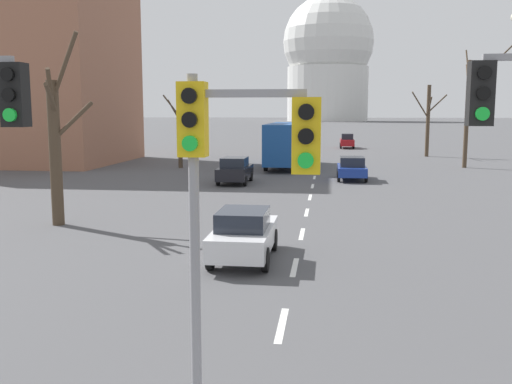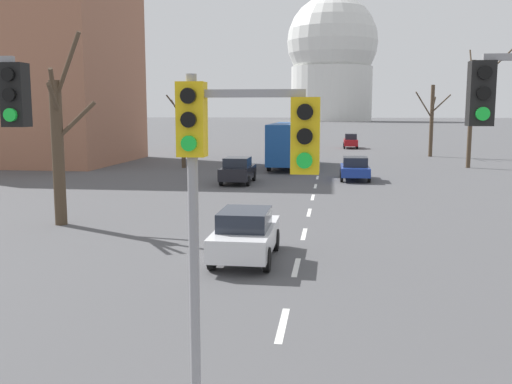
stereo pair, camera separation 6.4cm
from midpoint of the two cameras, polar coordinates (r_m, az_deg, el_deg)
The scene contains 20 objects.
lane_stripe_1 at distance 12.26m, azimuth 2.44°, elevation -13.13°, with size 0.16×2.00×0.01m, color silver.
lane_stripe_2 at distance 16.52m, azimuth 3.77°, elevation -7.50°, with size 0.16×2.00×0.01m, color silver.
lane_stripe_3 at distance 20.89m, azimuth 4.53°, elevation -4.20°, with size 0.16×2.00×0.01m, color silver.
lane_stripe_4 at distance 25.30m, azimuth 5.02°, elevation -2.04°, with size 0.16×2.00×0.01m, color silver.
lane_stripe_5 at distance 29.74m, azimuth 5.37°, elevation -0.53°, with size 0.16×2.00×0.01m, color silver.
lane_stripe_6 at distance 34.19m, azimuth 5.62°, elevation 0.59°, with size 0.16×2.00×0.01m, color silver.
lane_stripe_7 at distance 38.66m, azimuth 5.82°, elevation 1.45°, with size 0.16×2.00×0.01m, color silver.
traffic_signal_centre_tall at distance 7.38m, azimuth -2.66°, elevation 2.45°, with size 1.83×0.34×4.91m.
sedan_near_left at distance 17.10m, azimuth -1.32°, elevation -4.20°, with size 1.74×4.03×1.55m.
sedan_near_right at distance 35.34m, azimuth -2.17°, elevation 2.20°, with size 1.83×4.19×1.62m.
sedan_mid_centre at distance 62.40m, azimuth 3.42°, elevation 4.71°, with size 1.92×4.59×1.50m.
sedan_far_left at distance 37.56m, azimuth 9.51°, elevation 2.38°, with size 1.88×4.06×1.51m.
sedan_far_right at distance 70.00m, azimuth 9.07°, elevation 5.07°, with size 1.69×4.54×1.76m.
city_bus at distance 45.59m, azimuth 2.90°, elevation 5.07°, with size 2.66×10.80×3.48m.
bare_tree_left_near at distance 45.35m, azimuth -7.64°, elevation 6.27°, with size 2.80×2.97×6.71m.
bare_tree_right_near at distance 58.70m, azimuth 16.78°, elevation 7.02°, with size 3.61×2.40×6.98m.
bare_tree_left_far at distance 23.37m, azimuth -19.44°, elevation 4.53°, with size 1.76×1.84×7.38m.
bare_tree_right_far at distance 47.95m, azimuth 20.43°, elevation 7.91°, with size 3.47×5.97×9.40m.
capitol_dome at distance 261.09m, azimuth 7.20°, elevation 13.07°, with size 39.83×39.83×56.26m.
apartment_block_left at distance 54.52m, azimuth -23.05°, elevation 12.87°, with size 18.00×14.00×19.16m, color #9E664C.
Camera 1 is at (0.90, -3.12, 4.44)m, focal length 40.00 mm.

